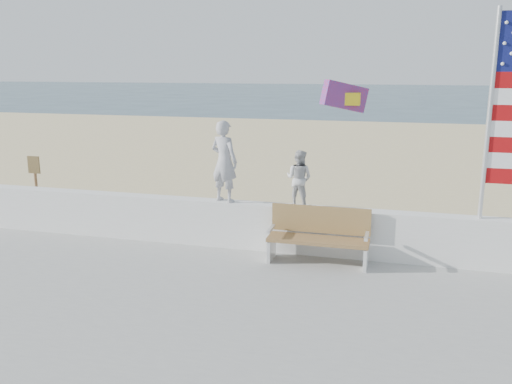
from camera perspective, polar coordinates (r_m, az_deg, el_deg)
ground at (r=8.97m, az=-4.31°, el=-10.90°), size 220.00×220.00×0.00m
sand at (r=17.32m, az=5.57°, el=1.01°), size 90.00×40.00×0.08m
seawall at (r=10.54m, az=-0.77°, el=-3.51°), size 30.00×0.35×0.90m
adult at (r=10.40m, az=-3.37°, el=3.24°), size 0.67×0.54×1.57m
child at (r=10.08m, az=4.55°, el=1.44°), size 0.60×0.53×1.06m
bench at (r=9.81m, az=6.63°, el=-4.52°), size 1.80×0.57×1.00m
flag at (r=9.85m, az=24.17°, el=8.19°), size 0.50×0.08×3.50m
parafoil_kite at (r=11.28m, az=9.40°, el=9.87°), size 0.97×0.74×0.68m
sign at (r=14.19m, az=-22.19°, el=1.15°), size 0.32×0.07×1.46m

